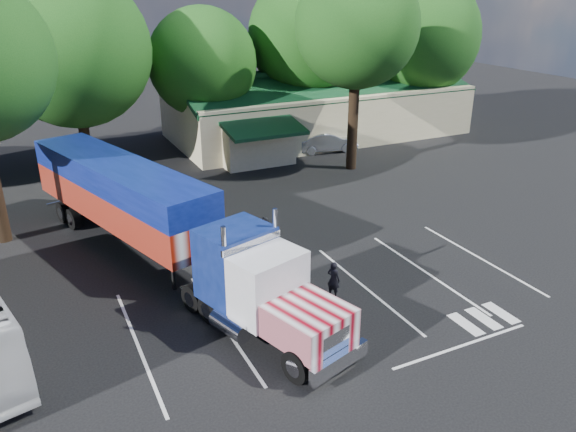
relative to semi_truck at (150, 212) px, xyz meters
name	(u,v)px	position (x,y,z in m)	size (l,w,h in m)	color
ground	(243,247)	(4.27, -0.31, -2.50)	(120.00, 120.00, 0.00)	black
event_hall	(316,109)	(18.01, 17.50, -0.28)	(24.20, 14.12, 5.55)	beige
tree_row_c	(72,50)	(-0.73, 15.89, 5.54)	(10.00, 10.00, 13.05)	black
tree_row_d	(202,63)	(8.27, 17.19, 4.09)	(8.00, 8.00, 10.60)	black
tree_row_e	(308,36)	(17.27, 17.69, 5.59)	(9.60, 9.60, 12.90)	black
tree_row_f	(418,36)	(27.27, 16.49, 5.29)	(10.40, 10.40, 13.00)	black
tree_near_right	(357,26)	(15.77, 8.19, 6.97)	(8.00, 8.00, 13.50)	black
semi_truck	(150,212)	(0.00, 0.00, 0.00)	(8.71, 20.86, 4.41)	black
woman	(333,280)	(5.87, -6.31, -1.71)	(0.58, 0.38, 1.58)	black
bicycle	(268,224)	(6.07, 0.69, -2.00)	(0.65, 1.87, 0.98)	black
silver_sedan	(326,142)	(16.27, 12.61, -1.72)	(1.65, 4.72, 1.56)	#B5B9BD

